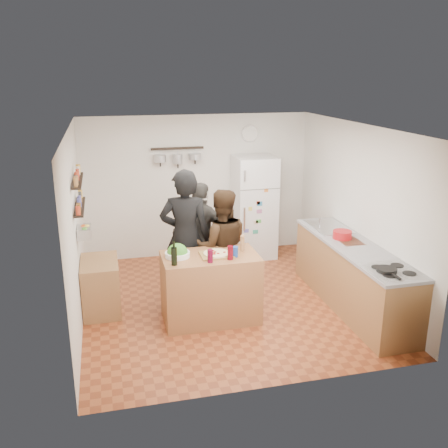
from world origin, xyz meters
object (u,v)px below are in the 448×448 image
object	(u,v)px
wall_clock	(250,134)
side_table	(101,286)
person_center	(221,247)
wine_bottle	(174,256)
person_left	(185,238)
red_bowl	(342,235)
pepper_mill	(242,245)
salad_bowl	(177,254)
counter_run	(353,276)
fridge	(254,207)
salt_canister	(235,252)
skillet	(387,270)
prep_island	(210,287)
person_back	(202,236)

from	to	relation	value
wall_clock	side_table	world-z (taller)	wall_clock
person_center	wall_clock	bearing A→B (deg)	-109.15
wine_bottle	person_left	size ratio (longest dim) A/B	0.12
person_left	red_bowl	bearing A→B (deg)	-176.69
side_table	red_bowl	bearing A→B (deg)	-6.79
red_bowl	wall_clock	world-z (taller)	wall_clock
pepper_mill	red_bowl	size ratio (longest dim) A/B	0.69
salad_bowl	pepper_mill	xyz separation A→B (m)	(0.87, 0.00, 0.06)
counter_run	fridge	world-z (taller)	fridge
salt_canister	person_left	xyz separation A→B (m)	(-0.52, 0.72, -0.00)
person_left	skillet	bearing A→B (deg)	155.90
prep_island	wine_bottle	xyz separation A→B (m)	(-0.50, -0.22, 0.57)
person_left	salad_bowl	bearing A→B (deg)	83.84
prep_island	wine_bottle	distance (m)	0.79
pepper_mill	skillet	distance (m)	1.84
wall_clock	skillet	bearing A→B (deg)	-79.74
counter_run	red_bowl	size ratio (longest dim) A/B	9.81
wine_bottle	pepper_mill	world-z (taller)	wine_bottle
person_center	salad_bowl	bearing A→B (deg)	40.15
salt_canister	counter_run	bearing A→B (deg)	0.63
wine_bottle	red_bowl	distance (m)	2.51
salad_bowl	person_back	bearing A→B (deg)	62.56
wall_clock	red_bowl	bearing A→B (deg)	-73.30
pepper_mill	person_left	xyz separation A→B (m)	(-0.67, 0.55, -0.03)
person_left	person_center	distance (m)	0.52
person_left	prep_island	bearing A→B (deg)	124.16
wine_bottle	fridge	xyz separation A→B (m)	(1.77, 2.42, -0.12)
wine_bottle	person_center	xyz separation A→B (m)	(0.77, 0.72, -0.19)
side_table	salad_bowl	bearing A→B (deg)	-28.81
red_bowl	person_center	bearing A→B (deg)	169.91
person_center	skillet	distance (m)	2.28
person_center	wall_clock	xyz separation A→B (m)	(1.00, 2.03, 1.32)
salad_bowl	wine_bottle	world-z (taller)	wine_bottle
salt_canister	skillet	size ratio (longest dim) A/B	0.57
prep_island	salad_bowl	size ratio (longest dim) A/B	3.87
salt_canister	red_bowl	bearing A→B (deg)	10.72
red_bowl	wall_clock	size ratio (longest dim) A/B	0.89
red_bowl	prep_island	bearing A→B (deg)	-174.31
pepper_mill	person_left	bearing A→B (deg)	140.92
person_back	side_table	size ratio (longest dim) A/B	2.06
person_left	side_table	xyz separation A→B (m)	(-1.20, 0.00, -0.61)
red_bowl	side_table	world-z (taller)	red_bowl
person_left	red_bowl	xyz separation A→B (m)	(2.19, -0.40, -0.00)
wine_bottle	person_back	world-z (taller)	person_back
salt_canister	wall_clock	bearing A→B (deg)	69.88
red_bowl	counter_run	bearing A→B (deg)	-80.45
salad_bowl	person_center	world-z (taller)	person_center
fridge	salt_canister	bearing A→B (deg)	-112.70
counter_run	red_bowl	distance (m)	0.61
person_left	counter_run	world-z (taller)	person_left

